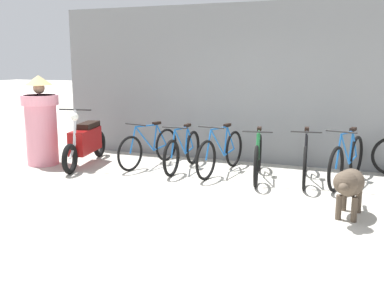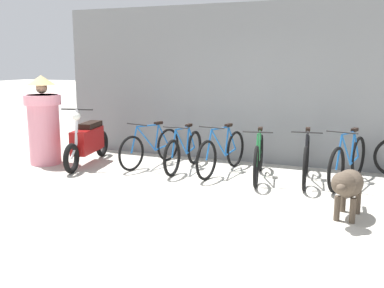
% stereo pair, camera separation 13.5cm
% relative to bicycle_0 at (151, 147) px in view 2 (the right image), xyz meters
% --- Properties ---
extents(ground_plane, '(60.00, 60.00, 0.00)m').
position_rel_bicycle_0_xyz_m(ground_plane, '(1.69, -2.01, -0.34)').
color(ground_plane, '#B7B2A5').
extents(shop_wall_back, '(7.95, 0.20, 2.93)m').
position_rel_bicycle_0_xyz_m(shop_wall_back, '(1.69, 1.04, 1.13)').
color(shop_wall_back, slate).
rests_on(shop_wall_back, ground).
extents(bicycle_0, '(0.53, 1.59, 0.81)m').
position_rel_bicycle_0_xyz_m(bicycle_0, '(0.00, 0.00, 0.00)').
color(bicycle_0, black).
rests_on(bicycle_0, ground).
extents(bicycle_1, '(0.46, 1.61, 0.81)m').
position_rel_bicycle_0_xyz_m(bicycle_1, '(0.69, -0.07, -0.00)').
color(bicycle_1, black).
rests_on(bicycle_1, ground).
extents(bicycle_2, '(0.46, 1.71, 0.85)m').
position_rel_bicycle_0_xyz_m(bicycle_2, '(1.38, -0.04, 0.01)').
color(bicycle_2, black).
rests_on(bicycle_2, ground).
extents(bicycle_3, '(0.46, 1.69, 0.84)m').
position_rel_bicycle_0_xyz_m(bicycle_3, '(2.05, -0.17, 0.01)').
color(bicycle_3, black).
rests_on(bicycle_3, ground).
extents(bicycle_4, '(0.46, 1.71, 0.86)m').
position_rel_bicycle_0_xyz_m(bicycle_4, '(2.78, -0.04, 0.02)').
color(bicycle_4, black).
rests_on(bicycle_4, ground).
extents(bicycle_5, '(0.55, 1.73, 0.88)m').
position_rel_bicycle_0_xyz_m(bicycle_5, '(3.41, 0.03, 0.02)').
color(bicycle_5, black).
rests_on(bicycle_5, ground).
extents(motorcycle, '(0.61, 1.89, 1.08)m').
position_rel_bicycle_0_xyz_m(motorcycle, '(-1.13, -0.35, 0.09)').
color(motorcycle, black).
rests_on(motorcycle, ground).
extents(stray_dog, '(0.40, 1.12, 0.66)m').
position_rel_bicycle_0_xyz_m(stray_dog, '(3.49, -1.63, 0.10)').
color(stray_dog, '#4C3F33').
rests_on(stray_dog, ground).
extents(person_in_robes, '(0.93, 0.93, 1.63)m').
position_rel_bicycle_0_xyz_m(person_in_robes, '(-1.89, -0.60, 0.47)').
color(person_in_robes, pink).
rests_on(person_in_robes, ground).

